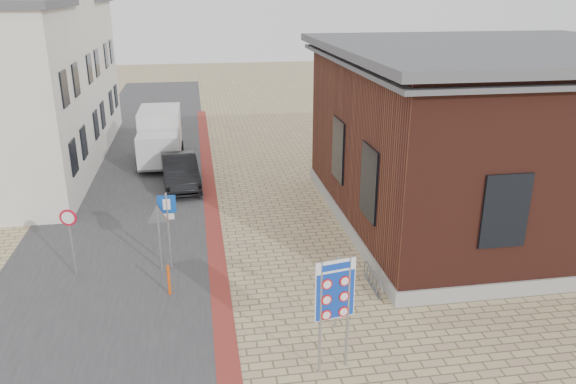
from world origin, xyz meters
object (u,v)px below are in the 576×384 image
object	(u,v)px
parking_sign	(168,218)
bollard	(169,280)
essen_sign	(337,281)
box_truck	(160,136)
sedan	(180,171)
border_sign	(335,292)

from	to	relation	value
parking_sign	bollard	distance (m)	2.16
essen_sign	box_truck	bearing A→B (deg)	104.59
parking_sign	bollard	size ratio (longest dim) A/B	2.72
essen_sign	sedan	bearing A→B (deg)	105.79
box_truck	parking_sign	bearing A→B (deg)	-85.62
box_truck	parking_sign	xyz separation A→B (m)	(0.85, -12.55, 0.41)
sedan	bollard	xyz separation A→B (m)	(-0.20, -10.05, -0.25)
sedan	border_sign	xyz separation A→B (m)	(3.80, -14.27, 1.37)
box_truck	sedan	bearing A→B (deg)	-75.45
parking_sign	bollard	xyz separation A→B (m)	(0.00, -1.70, -1.33)
sedan	bollard	size ratio (longest dim) A/B	4.59
box_truck	essen_sign	world-z (taller)	box_truck
box_truck	border_sign	world-z (taller)	border_sign
border_sign	box_truck	bearing A→B (deg)	93.81
box_truck	bollard	size ratio (longest dim) A/B	5.36
essen_sign	parking_sign	size ratio (longest dim) A/B	0.81
sedan	essen_sign	size ratio (longest dim) A/B	2.08
essen_sign	bollard	world-z (taller)	essen_sign
border_sign	essen_sign	size ratio (longest dim) A/B	1.36
sedan	parking_sign	distance (m)	8.42
sedan	box_truck	size ratio (longest dim) A/B	0.86
box_truck	border_sign	distance (m)	19.12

